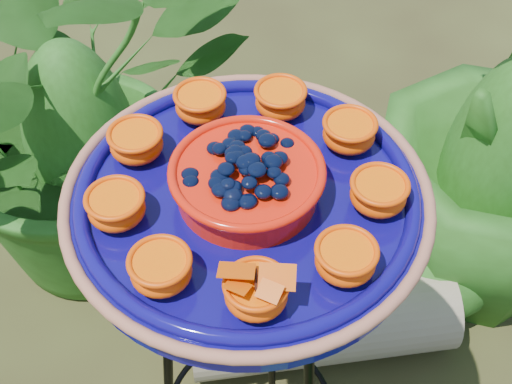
{
  "coord_description": "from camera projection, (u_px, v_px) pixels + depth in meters",
  "views": [
    {
      "loc": [
        0.21,
        -0.65,
        1.65
      ],
      "look_at": [
        0.1,
        -0.06,
        0.98
      ],
      "focal_mm": 50.0,
      "sensor_mm": 36.0,
      "label": 1
    }
  ],
  "objects": [
    {
      "name": "driftwood_log",
      "position": [
        321.0,
        321.0,
        1.77
      ],
      "size": [
        0.69,
        0.42,
        0.22
      ],
      "primitive_type": "cylinder",
      "rotation": [
        0.0,
        1.57,
        0.33
      ],
      "color": "gray",
      "rests_on": "ground"
    },
    {
      "name": "shrub_back_left",
      "position": [
        74.0,
        109.0,
        1.73
      ],
      "size": [
        1.17,
        1.15,
        0.98
      ],
      "primitive_type": "imported",
      "rotation": [
        0.0,
        0.0,
        0.71
      ],
      "color": "#214E14",
      "rests_on": "ground"
    },
    {
      "name": "feeder_dish",
      "position": [
        247.0,
        195.0,
        0.92
      ],
      "size": [
        0.5,
        0.5,
        0.11
      ],
      "rotation": [
        0.0,
        0.0,
        -0.09
      ],
      "color": "#0D0861",
      "rests_on": "tripod_stand"
    },
    {
      "name": "tripod_stand",
      "position": [
        249.0,
        350.0,
        1.22
      ],
      "size": [
        0.36,
        0.37,
        0.91
      ],
      "rotation": [
        0.0,
        0.0,
        -0.09
      ],
      "color": "black",
      "rests_on": "ground"
    }
  ]
}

